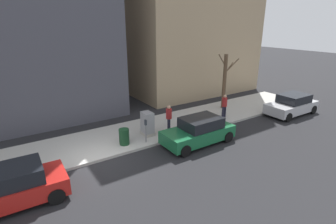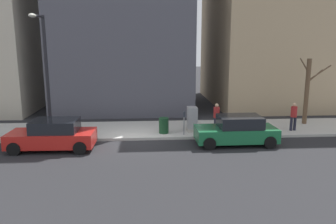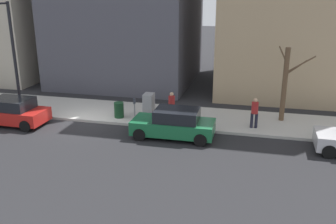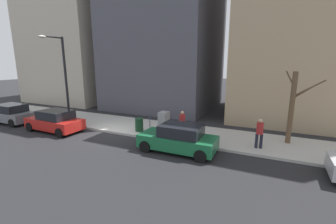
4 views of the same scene
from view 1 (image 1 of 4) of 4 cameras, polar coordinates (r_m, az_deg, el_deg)
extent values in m
plane|color=#232326|center=(13.66, -14.57, -10.51)|extent=(120.00, 120.00, 0.00)
cube|color=#B2AFA8|center=(15.34, -17.12, -7.02)|extent=(4.00, 36.00, 0.15)
cube|color=#B7B7BC|center=(21.59, 25.21, 1.00)|extent=(1.87, 4.23, 0.70)
cube|color=black|center=(21.58, 25.74, 2.72)|extent=(1.64, 2.23, 0.60)
cylinder|color=black|center=(19.98, 24.70, -1.06)|extent=(0.23, 0.64, 0.64)
cylinder|color=black|center=(20.87, 20.86, 0.27)|extent=(0.23, 0.64, 0.64)
cylinder|color=black|center=(22.57, 29.06, 0.45)|extent=(0.23, 0.64, 0.64)
cylinder|color=black|center=(23.36, 25.48, 1.59)|extent=(0.23, 0.64, 0.64)
cube|color=#196038|center=(14.99, 6.53, -4.77)|extent=(1.82, 4.21, 0.70)
cube|color=black|center=(14.87, 7.21, -2.30)|extent=(1.61, 2.21, 0.60)
cylinder|color=black|center=(13.62, 3.77, -8.43)|extent=(0.22, 0.64, 0.64)
cylinder|color=black|center=(14.86, -0.24, -5.93)|extent=(0.22, 0.64, 0.64)
cylinder|color=black|center=(15.53, 12.92, -5.29)|extent=(0.22, 0.64, 0.64)
cylinder|color=black|center=(16.63, 8.70, -3.34)|extent=(0.22, 0.64, 0.64)
cube|color=red|center=(11.86, -31.61, -14.68)|extent=(1.90, 4.24, 0.70)
cube|color=black|center=(11.53, -31.18, -11.79)|extent=(1.65, 2.24, 0.60)
cylinder|color=black|center=(11.28, -23.12, -16.51)|extent=(0.24, 0.65, 0.64)
cylinder|color=black|center=(12.73, -24.49, -12.41)|extent=(0.24, 0.65, 0.64)
cylinder|color=slate|center=(14.73, -4.85, -4.72)|extent=(0.07, 0.07, 1.05)
cube|color=#2D333D|center=(14.47, -4.92, -2.28)|extent=(0.14, 0.10, 0.30)
cube|color=#A8A399|center=(15.84, -4.44, -4.66)|extent=(0.83, 0.61, 0.18)
cube|color=#939399|center=(15.57, -4.51, -2.25)|extent=(0.75, 0.55, 1.25)
cylinder|color=brown|center=(20.63, 12.17, 6.42)|extent=(0.28, 0.28, 4.16)
cylinder|color=brown|center=(20.30, 11.72, 10.98)|extent=(0.38, 0.52, 0.94)
cylinder|color=brown|center=(20.96, 13.75, 9.77)|extent=(0.13, 1.51, 1.02)
cylinder|color=brown|center=(20.93, 13.06, 9.21)|extent=(0.32, 1.11, 0.87)
cylinder|color=#14381E|center=(14.69, -9.52, -5.32)|extent=(0.56, 0.56, 0.90)
cylinder|color=#1E1E2D|center=(18.84, 11.86, -0.05)|extent=(0.16, 0.16, 0.82)
cylinder|color=#1E1E2D|center=(19.02, 12.28, 0.12)|extent=(0.16, 0.16, 0.82)
cylinder|color=#A52323|center=(18.71, 12.22, 2.12)|extent=(0.36, 0.36, 0.62)
sphere|color=tan|center=(18.60, 12.31, 3.36)|extent=(0.22, 0.22, 0.22)
cylinder|color=#1E1E2D|center=(16.35, 0.25, -2.61)|extent=(0.16, 0.16, 0.82)
cylinder|color=#1E1E2D|center=(16.13, 0.14, -2.92)|extent=(0.16, 0.16, 0.82)
cylinder|color=#A52323|center=(15.98, 0.20, -0.37)|extent=(0.36, 0.36, 0.62)
sphere|color=tan|center=(15.85, 0.20, 1.07)|extent=(0.22, 0.22, 0.22)
camera|label=2|loc=(7.41, 106.24, -17.17)|focal=35.00mm
camera|label=3|loc=(14.77, 86.65, 4.08)|focal=40.00mm
camera|label=4|loc=(13.53, 57.26, 2.48)|focal=24.00mm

